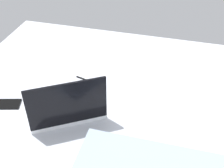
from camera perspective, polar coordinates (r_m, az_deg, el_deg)
name	(u,v)px	position (r cm, az deg, el deg)	size (l,w,h in cm)	color
bed_mattress	(127,119)	(142.84, 2.99, -6.93)	(180.00, 140.00, 18.00)	#B7BCC6
laptop	(66,106)	(131.17, -9.04, -4.35)	(40.17, 36.93, 23.00)	silver
cell_phone	(5,104)	(145.58, -20.25, -3.73)	(6.80, 14.00, 0.80)	black
charger_cable	(90,81)	(150.82, -4.36, 0.52)	(17.00, 0.60, 0.60)	black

